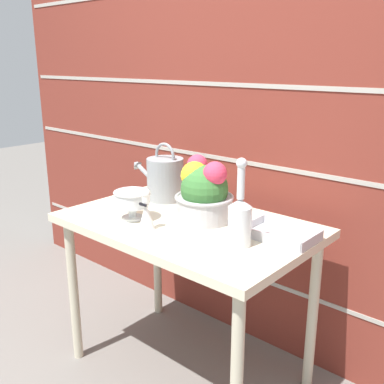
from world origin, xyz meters
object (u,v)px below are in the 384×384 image
object	(u,v)px
wire_tray	(280,235)
glass_decanter	(240,218)
crystal_pedestal_bowl	(132,200)
flower_planter	(204,192)
figurine_vase	(146,213)
watering_can	(165,178)

from	to	relation	value
wire_tray	glass_decanter	bearing A→B (deg)	-114.84
crystal_pedestal_bowl	glass_decanter	bearing A→B (deg)	7.84
flower_planter	glass_decanter	bearing A→B (deg)	-24.72
figurine_vase	glass_decanter	bearing A→B (deg)	17.01
flower_planter	crystal_pedestal_bowl	bearing A→B (deg)	-139.67
glass_decanter	figurine_vase	distance (m)	0.39
crystal_pedestal_bowl	glass_decanter	size ratio (longest dim) A/B	0.47
crystal_pedestal_bowl	flower_planter	size ratio (longest dim) A/B	0.57
wire_tray	watering_can	bearing A→B (deg)	174.67
glass_decanter	wire_tray	bearing A→B (deg)	65.16
watering_can	wire_tray	xyz separation A→B (m)	(0.68, -0.06, -0.09)
glass_decanter	figurine_vase	bearing A→B (deg)	-162.99
crystal_pedestal_bowl	figurine_vase	bearing A→B (deg)	-17.97
wire_tray	figurine_vase	bearing A→B (deg)	-148.17
watering_can	crystal_pedestal_bowl	size ratio (longest dim) A/B	2.09
watering_can	wire_tray	size ratio (longest dim) A/B	1.19
watering_can	wire_tray	distance (m)	0.69
crystal_pedestal_bowl	wire_tray	distance (m)	0.63
crystal_pedestal_bowl	wire_tray	world-z (taller)	crystal_pedestal_bowl
watering_can	figurine_vase	xyz separation A→B (m)	(0.23, -0.34, -0.04)
flower_planter	figurine_vase	world-z (taller)	flower_planter
crystal_pedestal_bowl	figurine_vase	xyz separation A→B (m)	(0.14, -0.04, -0.02)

